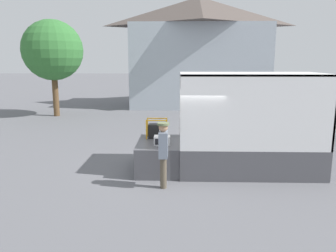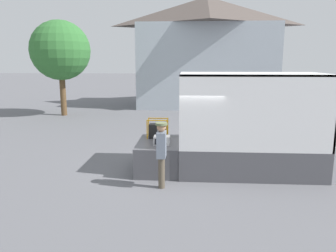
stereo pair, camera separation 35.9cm
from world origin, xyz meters
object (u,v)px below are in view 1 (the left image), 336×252
street_tree (53,50)px  worker_person (163,148)px  portable_generator (157,131)px  box_truck (299,142)px  microwave (162,140)px

street_tree → worker_person: bearing=-58.4°
portable_generator → street_tree: (-6.98, 9.69, 2.89)m
box_truck → worker_person: bearing=-159.4°
street_tree → box_truck: bearing=-41.7°
box_truck → street_tree: street_tree is taller
portable_generator → worker_person: (0.29, -2.11, -0.02)m
microwave → portable_generator: (-0.20, 0.90, 0.11)m
box_truck → street_tree: (-11.46, 10.23, 3.10)m
box_truck → microwave: box_truck is taller
microwave → portable_generator: portable_generator is taller
box_truck → street_tree: 15.67m
microwave → portable_generator: bearing=102.5°
box_truck → portable_generator: bearing=173.2°
portable_generator → box_truck: bearing=-6.8°
worker_person → street_tree: size_ratio=0.31×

